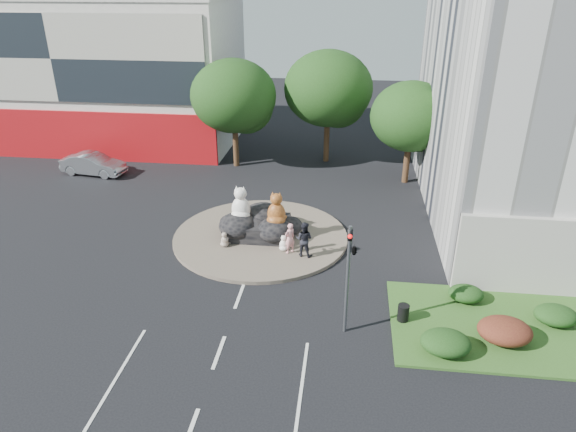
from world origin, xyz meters
name	(u,v)px	position (x,y,z in m)	size (l,w,h in m)	color
ground	(219,352)	(0.00, 0.00, 0.00)	(120.00, 120.00, 0.00)	black
roundabout_island	(261,236)	(0.00, 10.00, 0.10)	(10.00, 10.00, 0.20)	brown
rock_plinth	(260,228)	(0.00, 10.00, 0.65)	(3.20, 2.60, 0.90)	black
shophouse_block	(92,70)	(-18.00, 27.91, 6.18)	(25.20, 12.30, 17.40)	silver
grass_verge	(508,328)	(12.00, 3.00, 0.06)	(10.00, 6.00, 0.12)	#2F531B
tree_left	(235,99)	(-3.93, 22.06, 5.25)	(6.46, 6.46, 8.27)	#382314
tree_mid	(329,92)	(3.07, 24.06, 5.56)	(6.84, 6.84, 8.76)	#382314
tree_right	(412,120)	(9.07, 20.06, 4.63)	(5.70, 5.70, 7.30)	#382314
hedge_near_green	(446,343)	(9.00, 1.00, 0.57)	(2.00, 1.60, 0.90)	#1A3811
hedge_red	(505,331)	(11.50, 2.00, 0.61)	(2.20, 1.76, 0.99)	#4C1A14
hedge_mid_green	(556,315)	(14.00, 3.50, 0.53)	(1.80, 1.44, 0.81)	#1A3811
hedge_back_green	(466,294)	(10.50, 4.80, 0.48)	(1.60, 1.28, 0.72)	#1A3811
traffic_light	(351,258)	(5.10, 2.00, 3.62)	(0.44, 1.24, 5.00)	#595B60
street_lamp	(516,188)	(12.82, 8.00, 4.55)	(2.34, 0.22, 8.06)	#595B60
cat_white	(241,203)	(-1.09, 10.00, 2.14)	(1.25, 1.08, 2.08)	white
cat_tabby	(276,208)	(0.98, 9.67, 2.08)	(1.18, 1.02, 1.96)	#B56B25
kitten_calico	(225,239)	(-1.74, 8.45, 0.63)	(0.52, 0.45, 0.87)	beige
kitten_white	(284,242)	(1.55, 8.41, 0.65)	(0.54, 0.47, 0.91)	white
pedestrian_pink	(290,238)	(1.91, 8.16, 1.07)	(0.63, 0.41, 1.73)	pink
pedestrian_dark	(304,239)	(2.69, 7.93, 1.17)	(0.95, 0.74, 1.95)	black
parked_car	(93,164)	(-14.33, 18.76, 0.80)	(1.70, 4.88, 1.61)	#9EA0A6
litter_bin	(403,313)	(7.50, 2.93, 0.50)	(0.50, 0.50, 0.76)	black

